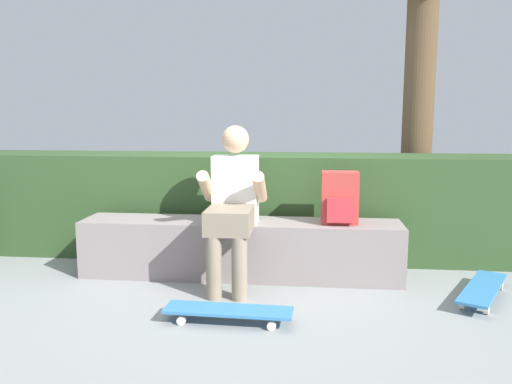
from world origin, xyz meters
The scene contains 7 objects.
ground_plane centered at (0.00, 0.00, 0.00)m, with size 24.00×24.00×0.00m, color gray.
bench_main centered at (0.00, 0.30, 0.23)m, with size 2.52×0.43×0.45m.
person_skater centered at (-0.03, 0.09, 0.65)m, with size 0.49×0.62×1.20m.
skateboard_near_person centered at (0.05, -0.62, 0.07)m, with size 0.81×0.23×0.09m.
skateboard_beside_bench centered at (1.76, -0.03, 0.07)m, with size 0.55×0.80×0.09m.
backpack_on_bench centered at (0.77, 0.29, 0.64)m, with size 0.28×0.23×0.40m.
hedge_row centered at (-0.33, 0.95, 0.46)m, with size 5.54×0.64×0.92m.
Camera 1 is at (0.53, -3.59, 1.29)m, focal length 35.61 mm.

